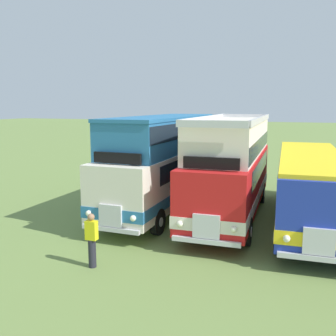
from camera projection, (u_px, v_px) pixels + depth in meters
ground_plane at (307, 226)px, 16.05m from camera, size 200.00×200.00×0.00m
bus_first_in_row at (163, 159)px, 18.15m from camera, size 2.69×10.08×4.49m
bus_second_in_row at (231, 165)px, 16.96m from camera, size 2.88×10.01×4.52m
bus_third_in_row at (310, 183)px, 16.13m from camera, size 3.10×11.08×2.99m
marshal_person at (92, 240)px, 11.82m from camera, size 0.36×0.24×1.73m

